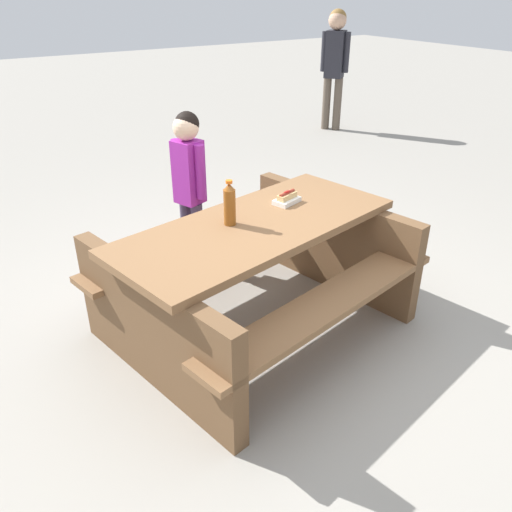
# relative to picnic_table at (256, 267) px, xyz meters

# --- Properties ---
(ground_plane) EXTENTS (30.00, 30.00, 0.00)m
(ground_plane) POSITION_rel_picnic_table_xyz_m (0.00, 0.00, -0.44)
(ground_plane) COLOR gray
(ground_plane) RESTS_ON ground
(picnic_table) EXTENTS (2.05, 1.74, 0.75)m
(picnic_table) POSITION_rel_picnic_table_xyz_m (0.00, 0.00, 0.00)
(picnic_table) COLOR brown
(picnic_table) RESTS_ON ground
(soda_bottle) EXTENTS (0.07, 0.07, 0.28)m
(soda_bottle) POSITION_rel_picnic_table_xyz_m (-0.14, 0.07, 0.43)
(soda_bottle) COLOR brown
(soda_bottle) RESTS_ON picnic_table
(hotdog_tray) EXTENTS (0.20, 0.16, 0.08)m
(hotdog_tray) POSITION_rel_picnic_table_xyz_m (0.34, 0.16, 0.34)
(hotdog_tray) COLOR white
(hotdog_tray) RESTS_ON picnic_table
(child_in_coat) EXTENTS (0.23, 0.29, 1.23)m
(child_in_coat) POSITION_rel_picnic_table_xyz_m (0.02, 0.95, 0.34)
(child_in_coat) COLOR #3F334C
(child_in_coat) RESTS_ON ground
(bystander_adult) EXTENTS (0.34, 0.35, 1.69)m
(bystander_adult) POSITION_rel_picnic_table_xyz_m (3.75, 3.73, 0.63)
(bystander_adult) COLOR brown
(bystander_adult) RESTS_ON ground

